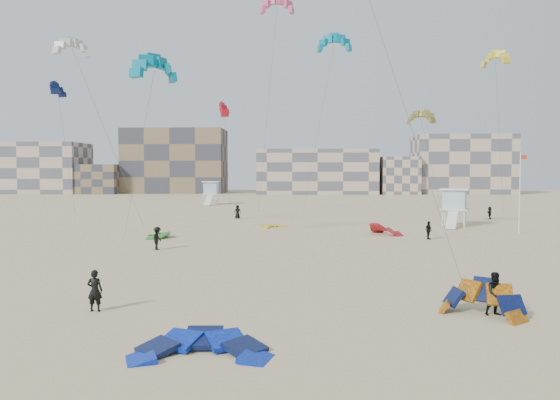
{
  "coord_description": "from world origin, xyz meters",
  "views": [
    {
      "loc": [
        5.66,
        -19.95,
        6.09
      ],
      "look_at": [
        4.67,
        6.0,
        4.73
      ],
      "focal_mm": 35.0,
      "sensor_mm": 36.0,
      "label": 1
    }
  ],
  "objects_px": {
    "kitesurfer_main": "(95,291)",
    "lifeguard_tower_near": "(455,208)",
    "kite_ground_blue": "(200,355)",
    "kite_ground_orange": "(481,316)"
  },
  "relations": [
    {
      "from": "kitesurfer_main",
      "to": "lifeguard_tower_near",
      "type": "xyz_separation_m",
      "value": [
        25.98,
        37.81,
        1.17
      ]
    },
    {
      "from": "kite_ground_blue",
      "to": "kitesurfer_main",
      "type": "xyz_separation_m",
      "value": [
        -5.63,
        5.45,
        0.91
      ]
    },
    {
      "from": "kite_ground_blue",
      "to": "kitesurfer_main",
      "type": "distance_m",
      "value": 7.89
    },
    {
      "from": "kite_ground_orange",
      "to": "kitesurfer_main",
      "type": "xyz_separation_m",
      "value": [
        -16.55,
        0.11,
        0.91
      ]
    },
    {
      "from": "kite_ground_orange",
      "to": "kitesurfer_main",
      "type": "height_order",
      "value": "kitesurfer_main"
    },
    {
      "from": "kite_ground_orange",
      "to": "kitesurfer_main",
      "type": "bearing_deg",
      "value": -145.8
    },
    {
      "from": "kite_ground_blue",
      "to": "kitesurfer_main",
      "type": "relative_size",
      "value": 2.43
    },
    {
      "from": "kitesurfer_main",
      "to": "lifeguard_tower_near",
      "type": "height_order",
      "value": "lifeguard_tower_near"
    },
    {
      "from": "kite_ground_orange",
      "to": "kitesurfer_main",
      "type": "distance_m",
      "value": 16.58
    },
    {
      "from": "kite_ground_orange",
      "to": "lifeguard_tower_near",
      "type": "height_order",
      "value": "lifeguard_tower_near"
    }
  ]
}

